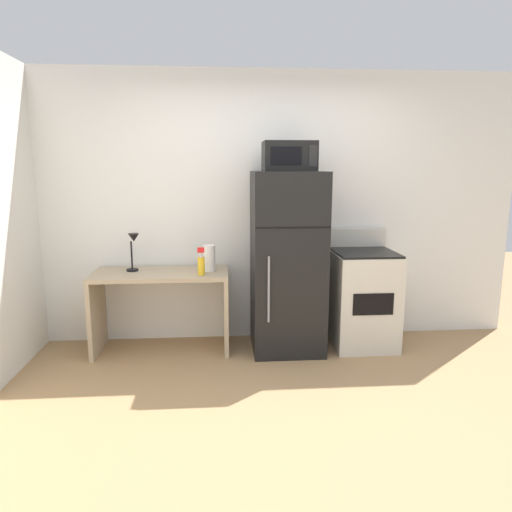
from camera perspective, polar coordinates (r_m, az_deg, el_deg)
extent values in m
plane|color=#9E7A51|center=(3.35, 3.91, -19.58)|extent=(12.00, 12.00, 0.00)
cube|color=white|center=(4.59, 1.05, 5.91)|extent=(5.00, 0.10, 2.60)
cube|color=tan|center=(4.36, -11.64, -2.18)|extent=(1.23, 0.55, 0.04)
cube|color=tan|center=(4.57, -18.96, -6.82)|extent=(0.04, 0.55, 0.71)
cube|color=tan|center=(4.42, -3.71, -6.82)|extent=(0.04, 0.55, 0.71)
cylinder|color=black|center=(4.46, -14.93, -1.66)|extent=(0.11, 0.11, 0.02)
cylinder|color=black|center=(4.43, -15.02, 0.09)|extent=(0.02, 0.02, 0.26)
cone|color=black|center=(4.38, -14.79, 2.21)|extent=(0.10, 0.10, 0.08)
cylinder|color=yellow|center=(4.16, -6.74, -1.23)|extent=(0.06, 0.06, 0.16)
cylinder|color=white|center=(4.14, -6.77, 0.16)|extent=(0.02, 0.02, 0.04)
cube|color=red|center=(4.13, -6.79, 0.74)|extent=(0.06, 0.03, 0.04)
cylinder|color=white|center=(4.31, -5.75, -0.25)|extent=(0.11, 0.11, 0.24)
cube|color=black|center=(4.30, 3.87, -0.79)|extent=(0.65, 0.64, 1.66)
cube|color=black|center=(3.92, 4.61, 3.49)|extent=(0.64, 0.00, 0.01)
cylinder|color=gray|center=(3.99, 1.58, -4.15)|extent=(0.02, 0.02, 0.58)
cube|color=black|center=(4.19, 4.08, 12.11)|extent=(0.46, 0.34, 0.26)
cube|color=black|center=(4.01, 3.73, 12.17)|extent=(0.26, 0.01, 0.15)
cube|color=black|center=(4.05, 7.02, 12.10)|extent=(0.07, 0.01, 0.18)
cube|color=beige|center=(4.57, 12.97, -5.25)|extent=(0.58, 0.60, 0.90)
cube|color=black|center=(4.47, 13.22, 0.43)|extent=(0.56, 0.58, 0.02)
cube|color=beige|center=(4.72, 12.26, 2.24)|extent=(0.58, 0.04, 0.18)
cube|color=black|center=(4.28, 14.20, -5.77)|extent=(0.37, 0.01, 0.20)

